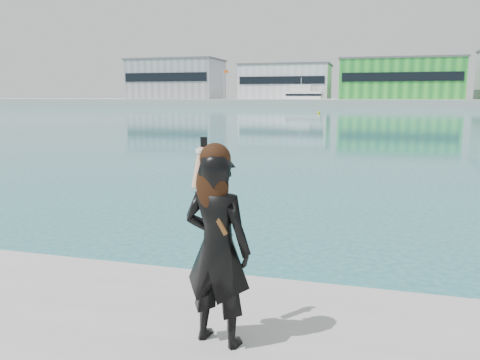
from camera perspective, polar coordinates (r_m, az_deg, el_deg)
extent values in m
cube|color=#9E9E99|center=(133.98, 15.17, 9.08)|extent=(320.00, 40.00, 2.00)
cube|color=gray|center=(143.43, -7.76, 11.98)|extent=(26.00, 16.00, 11.00)
cube|color=black|center=(136.03, -9.13, 12.28)|extent=(24.70, 0.20, 2.42)
cube|color=#59595B|center=(143.73, -7.82, 14.27)|extent=(26.52, 16.32, 0.50)
cube|color=silver|center=(134.00, 5.63, 11.73)|extent=(24.00, 15.00, 9.00)
cube|color=black|center=(126.54, 5.03, 12.04)|extent=(22.80, 0.20, 1.98)
cube|color=#59595B|center=(134.22, 5.67, 13.76)|extent=(24.48, 15.30, 0.50)
cube|color=#238F32|center=(132.22, 18.82, 11.48)|extent=(30.00, 16.00, 10.00)
cube|color=black|center=(124.15, 19.04, 11.82)|extent=(28.50, 0.20, 2.20)
cube|color=#59595B|center=(132.49, 18.95, 13.75)|extent=(30.60, 16.32, 0.50)
cylinder|color=silver|center=(130.94, -1.97, 11.59)|extent=(0.16, 0.16, 8.00)
cube|color=#E9500D|center=(130.89, -1.72, 13.08)|extent=(1.20, 0.04, 0.80)
cylinder|color=silver|center=(126.76, 25.40, 10.68)|extent=(0.16, 0.16, 8.00)
cube|color=#E9500D|center=(126.99, 25.79, 12.18)|extent=(1.20, 0.04, 0.80)
cube|color=white|center=(122.88, 8.24, 9.28)|extent=(16.15, 5.02, 2.13)
cube|color=white|center=(123.02, 7.85, 10.24)|extent=(9.02, 4.05, 1.96)
cube|color=white|center=(123.19, 7.46, 11.08)|extent=(5.44, 3.21, 1.60)
cube|color=black|center=(123.02, 7.85, 10.24)|extent=(9.20, 4.15, 0.53)
cylinder|color=silver|center=(123.23, 7.48, 11.87)|extent=(0.14, 0.14, 1.78)
sphere|color=yellow|center=(77.54, 9.57, 7.97)|extent=(0.50, 0.50, 0.50)
imported|color=black|center=(3.86, -2.79, -8.48)|extent=(0.65, 0.49, 1.61)
sphere|color=black|center=(3.67, -3.04, 2.63)|extent=(0.25, 0.25, 0.25)
ellipsoid|color=black|center=(3.66, -3.39, -0.63)|extent=(0.27, 0.14, 0.43)
cylinder|color=tan|center=(3.90, -4.99, 1.46)|extent=(0.11, 0.20, 0.35)
cylinder|color=white|center=(3.92, -4.71, 3.56)|extent=(0.10, 0.10, 0.03)
cube|color=black|center=(3.94, -4.43, 4.40)|extent=(0.06, 0.02, 0.12)
cube|color=#4C2D14|center=(3.68, -3.07, -4.17)|extent=(0.22, 0.06, 0.33)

